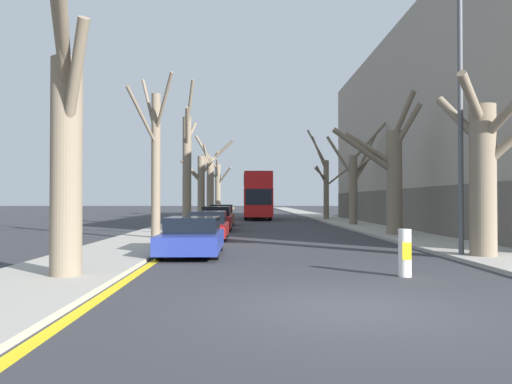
% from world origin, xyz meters
% --- Properties ---
extents(ground_plane, '(300.00, 300.00, 0.00)m').
position_xyz_m(ground_plane, '(0.00, 0.00, 0.00)').
color(ground_plane, '#333338').
extents(sidewalk_left, '(3.19, 120.00, 0.12)m').
position_xyz_m(sidewalk_left, '(-6.16, 50.00, 0.06)').
color(sidewalk_left, '#A39E93').
rests_on(sidewalk_left, ground).
extents(sidewalk_right, '(3.19, 120.00, 0.12)m').
position_xyz_m(sidewalk_right, '(6.16, 50.00, 0.06)').
color(sidewalk_right, '#A39E93').
rests_on(sidewalk_right, ground).
extents(building_facade_right, '(10.08, 35.75, 12.88)m').
position_xyz_m(building_facade_right, '(12.74, 24.51, 6.43)').
color(building_facade_right, '#9E9384').
rests_on(building_facade_right, ground).
extents(kerb_line_stripe, '(0.24, 120.00, 0.01)m').
position_xyz_m(kerb_line_stripe, '(-4.38, 50.00, 0.00)').
color(kerb_line_stripe, yellow).
rests_on(kerb_line_stripe, ground).
extents(street_tree_left_0, '(1.27, 3.04, 6.95)m').
position_xyz_m(street_tree_left_0, '(-5.68, 2.79, 3.00)').
color(street_tree_left_0, '#7A6B56').
rests_on(street_tree_left_0, ground).
extents(street_tree_left_1, '(1.97, 3.37, 7.61)m').
position_xyz_m(street_tree_left_1, '(-5.81, 14.34, 3.70)').
color(street_tree_left_1, '#7A6B56').
rests_on(street_tree_left_1, ground).
extents(street_tree_left_2, '(0.97, 3.41, 9.75)m').
position_xyz_m(street_tree_left_2, '(-5.68, 25.56, 4.15)').
color(street_tree_left_2, '#7A6B56').
rests_on(street_tree_left_2, ground).
extents(street_tree_left_3, '(3.08, 2.87, 6.16)m').
position_xyz_m(street_tree_left_3, '(-5.80, 37.36, 3.27)').
color(street_tree_left_3, '#7A6B56').
rests_on(street_tree_left_3, ground).
extents(street_tree_left_4, '(4.61, 3.56, 9.35)m').
position_xyz_m(street_tree_left_4, '(-5.77, 48.82, 4.11)').
color(street_tree_left_4, '#7A6B56').
rests_on(street_tree_left_4, ground).
extents(street_tree_left_5, '(3.95, 2.51, 7.97)m').
position_xyz_m(street_tree_left_5, '(-5.62, 60.65, 3.84)').
color(street_tree_left_5, '#7A6B56').
rests_on(street_tree_left_5, ground).
extents(street_tree_right_0, '(2.58, 3.83, 5.61)m').
position_xyz_m(street_tree_right_0, '(5.54, 6.63, 2.74)').
color(street_tree_right_0, '#7A6B56').
rests_on(street_tree_right_0, ground).
extents(street_tree_right_1, '(4.30, 3.23, 7.09)m').
position_xyz_m(street_tree_right_1, '(5.57, 16.29, 3.15)').
color(street_tree_right_1, '#7A6B56').
rests_on(street_tree_right_1, ground).
extents(street_tree_right_2, '(3.75, 2.37, 7.02)m').
position_xyz_m(street_tree_right_2, '(5.92, 26.39, 3.11)').
color(street_tree_right_2, '#7A6B56').
rests_on(street_tree_right_2, ground).
extents(street_tree_right_3, '(3.75, 1.70, 8.16)m').
position_xyz_m(street_tree_right_3, '(5.47, 36.40, 3.28)').
color(street_tree_right_3, '#7A6B56').
rests_on(street_tree_right_3, ground).
extents(double_decker_bus, '(2.56, 11.22, 4.34)m').
position_xyz_m(double_decker_bus, '(-0.60, 39.97, 2.46)').
color(double_decker_bus, red).
rests_on(double_decker_bus, ground).
extents(parked_car_0, '(1.90, 4.40, 1.24)m').
position_xyz_m(parked_car_0, '(-3.46, 8.21, 0.60)').
color(parked_car_0, navy).
rests_on(parked_car_0, ground).
extents(parked_car_1, '(1.83, 4.11, 1.30)m').
position_xyz_m(parked_car_1, '(-3.46, 14.79, 0.62)').
color(parked_car_1, maroon).
rests_on(parked_car_1, ground).
extents(parked_car_2, '(1.83, 4.51, 1.43)m').
position_xyz_m(parked_car_2, '(-3.46, 21.58, 0.68)').
color(parked_car_2, maroon).
rests_on(parked_car_2, ground).
extents(parked_car_3, '(1.77, 4.18, 1.49)m').
position_xyz_m(parked_car_3, '(-3.46, 27.63, 0.70)').
color(parked_car_3, olive).
rests_on(parked_car_3, ground).
extents(lamp_post, '(1.40, 0.20, 9.33)m').
position_xyz_m(lamp_post, '(4.95, 7.15, 5.14)').
color(lamp_post, '#4C4F54').
rests_on(lamp_post, ground).
extents(traffic_bollard, '(0.30, 0.31, 1.12)m').
position_xyz_m(traffic_bollard, '(2.06, 3.41, 0.56)').
color(traffic_bollard, white).
rests_on(traffic_bollard, ground).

